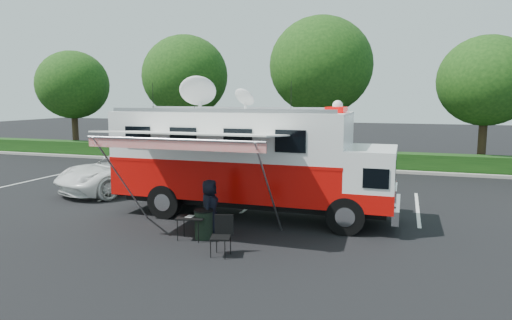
{
  "coord_description": "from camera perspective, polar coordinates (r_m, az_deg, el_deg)",
  "views": [
    {
      "loc": [
        4.92,
        -14.56,
        4.1
      ],
      "look_at": [
        0.0,
        0.5,
        1.9
      ],
      "focal_mm": 32.0,
      "sensor_mm": 36.0,
      "label": 1
    }
  ],
  "objects": [
    {
      "name": "ground_plane",
      "position": [
        15.91,
        -0.56,
        -7.03
      ],
      "size": [
        120.0,
        120.0,
        0.0
      ],
      "primitive_type": "plane",
      "color": "black",
      "rests_on": "ground"
    },
    {
      "name": "back_border",
      "position": [
        27.74,
        10.4,
        9.64
      ],
      "size": [
        60.0,
        6.14,
        8.87
      ],
      "color": "#9E998E",
      "rests_on": "ground_plane"
    },
    {
      "name": "stall_lines",
      "position": [
        18.83,
        0.92,
        -4.66
      ],
      "size": [
        24.12,
        5.5,
        0.01
      ],
      "color": "silver",
      "rests_on": "ground_plane"
    },
    {
      "name": "command_truck",
      "position": [
        15.54,
        -0.87,
        0.05
      ],
      "size": [
        9.61,
        2.64,
        4.62
      ],
      "color": "black",
      "rests_on": "ground_plane"
    },
    {
      "name": "awning",
      "position": [
        13.24,
        -8.28,
        2.94
      ],
      "size": [
        5.25,
        2.71,
        3.17
      ],
      "color": "silver",
      "rests_on": "ground_plane"
    },
    {
      "name": "white_suv",
      "position": [
        21.12,
        -15.63,
        -3.59
      ],
      "size": [
        5.09,
        6.81,
        1.72
      ],
      "primitive_type": "imported",
      "rotation": [
        0.0,
        0.0,
        -0.41
      ],
      "color": "white",
      "rests_on": "ground_plane"
    },
    {
      "name": "person",
      "position": [
        13.96,
        -5.76,
        -9.22
      ],
      "size": [
        0.69,
        0.91,
        1.67
      ],
      "primitive_type": "imported",
      "rotation": [
        0.0,
        0.0,
        1.78
      ],
      "color": "black",
      "rests_on": "ground_plane"
    },
    {
      "name": "folding_table",
      "position": [
        13.35,
        -8.16,
        -7.24
      ],
      "size": [
        0.9,
        0.73,
        0.68
      ],
      "color": "black",
      "rests_on": "ground_plane"
    },
    {
      "name": "folding_chair",
      "position": [
        12.05,
        -4.23,
        -8.9
      ],
      "size": [
        0.61,
        0.64,
        1.05
      ],
      "color": "black",
      "rests_on": "ground_plane"
    },
    {
      "name": "trash_bin",
      "position": [
        13.5,
        -6.56,
        -7.94
      ],
      "size": [
        0.57,
        0.57,
        0.85
      ],
      "color": "black",
      "rests_on": "ground_plane"
    }
  ]
}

